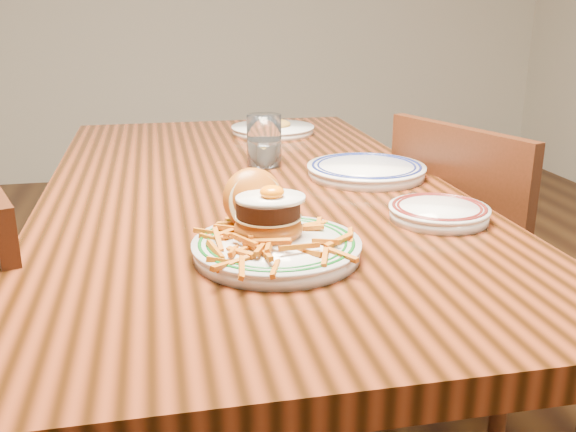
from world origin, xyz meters
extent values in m
cube|color=black|center=(0.00, 0.00, 0.72)|extent=(0.85, 1.60, 0.05)
cylinder|color=black|center=(-0.36, 0.74, 0.35)|extent=(0.07, 0.07, 0.70)
cylinder|color=black|center=(0.36, 0.74, 0.35)|extent=(0.07, 0.07, 0.70)
cube|color=#37170B|center=(-0.47, -0.22, 0.63)|extent=(0.16, 0.38, 0.42)
cube|color=#37170B|center=(0.62, -0.01, 0.42)|extent=(0.52, 0.52, 0.04)
cube|color=#37170B|center=(0.45, -0.07, 0.65)|extent=(0.17, 0.39, 0.43)
cylinder|color=#37170B|center=(0.73, 0.22, 0.20)|extent=(0.04, 0.04, 0.40)
cylinder|color=#37170B|center=(0.40, 0.10, 0.20)|extent=(0.04, 0.04, 0.40)
cylinder|color=silver|center=(-0.02, -0.43, 0.76)|extent=(0.25, 0.25, 0.02)
cylinder|color=silver|center=(-0.02, -0.43, 0.77)|extent=(0.26, 0.26, 0.01)
torus|color=#0D4D15|center=(-0.02, -0.43, 0.77)|extent=(0.24, 0.24, 0.01)
torus|color=#0D4D15|center=(-0.02, -0.43, 0.77)|extent=(0.22, 0.22, 0.01)
ellipsoid|color=#984713|center=(-0.03, -0.40, 0.79)|extent=(0.11, 0.11, 0.05)
cylinder|color=#D8BE87|center=(-0.03, -0.40, 0.81)|extent=(0.10, 0.10, 0.00)
cylinder|color=black|center=(-0.03, -0.40, 0.82)|extent=(0.10, 0.10, 0.03)
ellipsoid|color=white|center=(-0.02, -0.40, 0.84)|extent=(0.11, 0.09, 0.01)
ellipsoid|color=orange|center=(-0.02, -0.40, 0.85)|extent=(0.04, 0.04, 0.02)
ellipsoid|color=#984713|center=(-0.04, -0.34, 0.82)|extent=(0.12, 0.11, 0.12)
cylinder|color=#D8BE87|center=(-0.04, -0.35, 0.82)|extent=(0.10, 0.05, 0.09)
cylinder|color=silver|center=(0.30, -0.31, 0.76)|extent=(0.18, 0.18, 0.02)
cylinder|color=silver|center=(0.30, -0.31, 0.77)|extent=(0.18, 0.18, 0.01)
torus|color=#521512|center=(0.30, -0.31, 0.77)|extent=(0.17, 0.17, 0.01)
torus|color=#521512|center=(0.30, -0.31, 0.77)|extent=(0.15, 0.15, 0.01)
cube|color=silver|center=(0.32, -0.30, 0.77)|extent=(0.05, 0.11, 0.00)
cylinder|color=silver|center=(0.27, 0.00, 0.76)|extent=(0.26, 0.26, 0.02)
cylinder|color=silver|center=(0.27, 0.00, 0.77)|extent=(0.27, 0.27, 0.01)
torus|color=#101953|center=(0.27, 0.00, 0.78)|extent=(0.25, 0.25, 0.01)
torus|color=#101953|center=(0.27, 0.00, 0.78)|extent=(0.22, 0.22, 0.01)
cylinder|color=white|center=(0.06, 0.15, 0.81)|extent=(0.08, 0.08, 0.12)
cylinder|color=silver|center=(0.06, 0.15, 0.78)|extent=(0.07, 0.07, 0.06)
cylinder|color=silver|center=(0.15, 0.54, 0.76)|extent=(0.24, 0.24, 0.02)
cylinder|color=silver|center=(0.15, 0.54, 0.77)|extent=(0.25, 0.25, 0.01)
ellipsoid|color=#B99134|center=(0.15, 0.54, 0.78)|extent=(0.11, 0.09, 0.03)
camera|label=1|loc=(-0.19, -1.33, 1.12)|focal=40.00mm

